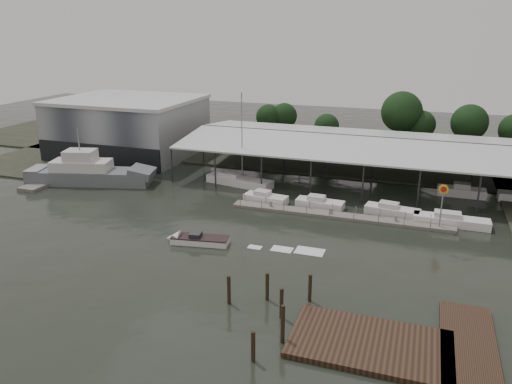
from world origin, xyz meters
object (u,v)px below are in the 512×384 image
(shell_fuel_sign, at_px, (443,198))
(white_sailboat, at_px, (238,181))
(grey_trawler, at_px, (90,173))
(speedboat_underway, at_px, (195,240))

(shell_fuel_sign, relative_size, white_sailboat, 0.39)
(grey_trawler, relative_size, speedboat_underway, 1.11)
(shell_fuel_sign, distance_m, speedboat_underway, 29.11)
(grey_trawler, xyz_separation_m, speedboat_underway, (24.91, -15.06, -1.19))
(speedboat_underway, bearing_deg, grey_trawler, -40.17)
(white_sailboat, bearing_deg, grey_trawler, -151.55)
(white_sailboat, relative_size, speedboat_underway, 0.79)
(speedboat_underway, bearing_deg, white_sailboat, -90.84)
(grey_trawler, height_order, white_sailboat, white_sailboat)
(shell_fuel_sign, height_order, grey_trawler, grey_trawler)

